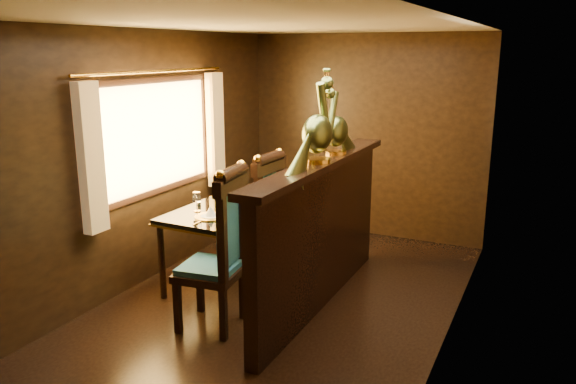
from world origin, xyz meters
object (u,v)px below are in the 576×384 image
object	(u,v)px
chair_left	(224,245)
chair_right	(262,218)
peacock_left	(317,117)
dining_table	(225,215)
peacock_right	(336,118)

from	to	relation	value
chair_left	chair_right	xyz separation A→B (m)	(-0.12, 0.88, -0.02)
peacock_left	chair_right	bearing A→B (deg)	161.15
chair_left	chair_right	world-z (taller)	chair_left
dining_table	chair_left	size ratio (longest dim) A/B	0.95
chair_left	peacock_left	bearing A→B (deg)	42.57
chair_right	peacock_right	xyz separation A→B (m)	(0.66, 0.22, 0.98)
chair_left	peacock_right	xyz separation A→B (m)	(0.55, 1.10, 0.96)
chair_right	peacock_right	bearing A→B (deg)	20.63
chair_left	chair_right	bearing A→B (deg)	89.83
peacock_right	chair_left	bearing A→B (deg)	-116.29
chair_right	chair_left	bearing A→B (deg)	-80.19
dining_table	chair_right	size ratio (longest dim) A/B	0.98
chair_right	peacock_left	size ratio (longest dim) A/B	1.75
chair_left	peacock_left	xyz separation A→B (m)	(0.55, 0.66, 1.01)
chair_left	peacock_right	bearing A→B (deg)	55.96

